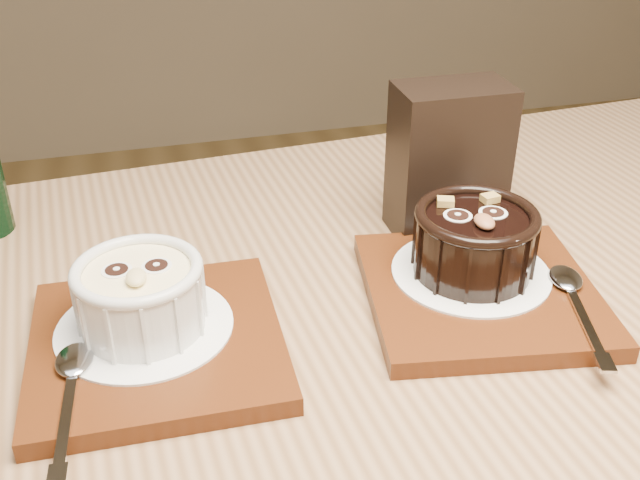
# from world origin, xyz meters

# --- Properties ---
(table) EXTENTS (1.25, 0.88, 0.75)m
(table) POSITION_xyz_m (0.00, 0.26, 0.66)
(table) COLOR brown
(table) RESTS_ON ground
(tray_left) EXTENTS (0.19, 0.19, 0.01)m
(tray_left) POSITION_xyz_m (-0.15, 0.32, 0.76)
(tray_left) COLOR #53250D
(tray_left) RESTS_ON table
(doily_left) EXTENTS (0.13, 0.13, 0.00)m
(doily_left) POSITION_xyz_m (-0.16, 0.33, 0.77)
(doily_left) COLOR white
(doily_left) RESTS_ON tray_left
(ramekin_white) EXTENTS (0.09, 0.09, 0.06)m
(ramekin_white) POSITION_xyz_m (-0.16, 0.33, 0.80)
(ramekin_white) COLOR silver
(ramekin_white) RESTS_ON doily_left
(spoon_left) EXTENTS (0.04, 0.14, 0.01)m
(spoon_left) POSITION_xyz_m (-0.21, 0.26, 0.77)
(spoon_left) COLOR silver
(spoon_left) RESTS_ON tray_left
(tray_right) EXTENTS (0.21, 0.21, 0.01)m
(tray_right) POSITION_xyz_m (0.10, 0.32, 0.76)
(tray_right) COLOR #53250D
(tray_right) RESTS_ON table
(doily_right) EXTENTS (0.13, 0.13, 0.00)m
(doily_right) POSITION_xyz_m (0.10, 0.33, 0.77)
(doily_right) COLOR white
(doily_right) RESTS_ON tray_right
(ramekin_dark) EXTENTS (0.10, 0.10, 0.06)m
(ramekin_dark) POSITION_xyz_m (0.10, 0.33, 0.80)
(ramekin_dark) COLOR black
(ramekin_dark) RESTS_ON doily_right
(spoon_right) EXTENTS (0.06, 0.14, 0.01)m
(spoon_right) POSITION_xyz_m (0.16, 0.27, 0.77)
(spoon_right) COLOR silver
(spoon_right) RESTS_ON tray_right
(condiment_stand) EXTENTS (0.10, 0.06, 0.14)m
(condiment_stand) POSITION_xyz_m (0.12, 0.44, 0.82)
(condiment_stand) COLOR black
(condiment_stand) RESTS_ON table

